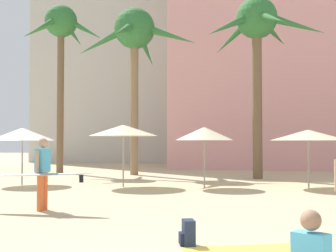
% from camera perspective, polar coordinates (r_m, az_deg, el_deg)
% --- Properties ---
extents(hotel_pink, '(21.21, 9.22, 16.40)m').
position_cam_1_polar(hotel_pink, '(32.93, 20.21, 9.51)').
color(hotel_pink, pink).
rests_on(hotel_pink, ground).
extents(hotel_tower_gray, '(12.59, 9.52, 28.88)m').
position_cam_1_polar(hotel_tower_gray, '(42.73, -6.10, 15.35)').
color(hotel_tower_gray, '#BCB7AD').
rests_on(hotel_tower_gray, ground).
extents(palm_tree_left, '(6.66, 6.51, 8.61)m').
position_cam_1_polar(palm_tree_left, '(23.80, -4.24, 11.08)').
color(palm_tree_left, '#896B4C').
rests_on(palm_tree_left, ground).
extents(palm_tree_center, '(5.34, 5.89, 8.39)m').
position_cam_1_polar(palm_tree_center, '(21.72, 11.24, 11.68)').
color(palm_tree_center, brown).
rests_on(palm_tree_center, ground).
extents(palm_tree_right, '(4.94, 4.89, 9.25)m').
position_cam_1_polar(palm_tree_right, '(26.08, -13.38, 11.34)').
color(palm_tree_right, brown).
rests_on(palm_tree_right, ground).
extents(cafe_umbrella_0, '(2.49, 2.49, 2.24)m').
position_cam_1_polar(cafe_umbrella_0, '(18.52, -17.91, -0.99)').
color(cafe_umbrella_0, gray).
rests_on(cafe_umbrella_0, ground).
extents(cafe_umbrella_2, '(2.59, 2.59, 2.33)m').
position_cam_1_polar(cafe_umbrella_2, '(16.98, -5.66, -0.56)').
color(cafe_umbrella_2, gray).
rests_on(cafe_umbrella_2, ground).
extents(cafe_umbrella_3, '(2.76, 2.76, 2.13)m').
position_cam_1_polar(cafe_umbrella_3, '(17.25, 17.29, -1.10)').
color(cafe_umbrella_3, gray).
rests_on(cafe_umbrella_3, ground).
extents(cafe_umbrella_4, '(2.14, 2.14, 2.23)m').
position_cam_1_polar(cafe_umbrella_4, '(16.59, 4.60, -0.97)').
color(cafe_umbrella_4, gray).
rests_on(cafe_umbrella_4, ground).
extents(beach_towel, '(2.04, 1.42, 0.01)m').
position_cam_1_polar(beach_towel, '(7.22, 9.86, -15.40)').
color(beach_towel, '#F4CC4C').
rests_on(beach_towel, ground).
extents(backpack, '(0.31, 0.34, 0.42)m').
position_cam_1_polar(backpack, '(7.50, 2.53, -13.40)').
color(backpack, '#202B43').
rests_on(backpack, ground).
extents(person_far_right, '(2.84, 0.77, 1.78)m').
position_cam_1_polar(person_far_right, '(11.46, -15.83, -5.61)').
color(person_far_right, orange).
rests_on(person_far_right, ground).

